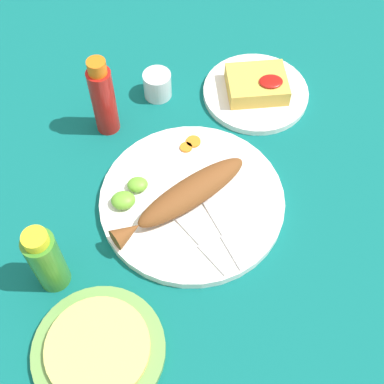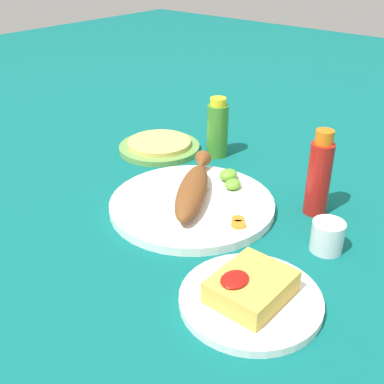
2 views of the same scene
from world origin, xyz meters
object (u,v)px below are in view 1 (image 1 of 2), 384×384
Objects in this scene: hot_sauce_bottle_green at (46,260)px; fried_fish at (185,196)px; fork_far at (198,240)px; fork_near at (222,231)px; side_plate_fries at (256,93)px; hot_sauce_bottle_red at (103,98)px; tortilla_plate at (99,350)px; salt_cup at (158,86)px; main_plate at (192,201)px.

fried_fish is at bearing 26.83° from hot_sauce_bottle_green.
fork_far is 1.08× the size of hot_sauce_bottle_green.
side_plate_fries is (0.11, 0.33, -0.01)m from fork_near.
fork_near is at bearing 10.13° from hot_sauce_bottle_green.
tortilla_plate is at bearing -92.71° from hot_sauce_bottle_red.
tortilla_plate is (-0.17, -0.17, -0.01)m from fork_far.
salt_cup is (0.10, 0.08, -0.06)m from hot_sauce_bottle_red.
fork_far is at bearing -114.89° from side_plate_fries.
hot_sauce_bottle_red is 0.34m from hot_sauce_bottle_green.
hot_sauce_bottle_green is (-0.09, -0.32, -0.01)m from hot_sauce_bottle_red.
main_plate is 1.53× the size of side_plate_fries.
fork_near reaches higher than side_plate_fries.
fried_fish reaches higher than main_plate.
tortilla_plate is at bearing -103.38° from salt_cup.
salt_cup is at bearing 173.74° from fork_near.
salt_cup is at bearing 99.14° from main_plate.
hot_sauce_bottle_red reaches higher than hot_sauce_bottle_green.
fork_near is at bearing 40.29° from tortilla_plate.
fork_far is at bearing -82.80° from salt_cup.
hot_sauce_bottle_red reaches higher than fried_fish.
side_plate_fries is (0.31, 0.06, -0.08)m from hot_sauce_bottle_red.
hot_sauce_bottle_red reaches higher than tortilla_plate.
fork_near is 1.10× the size of fork_far.
side_plate_fries is 0.61m from tortilla_plate.
tortilla_plate is (-0.02, -0.45, -0.08)m from hot_sauce_bottle_red.
fork_near is 1.19× the size of hot_sauce_bottle_green.
side_plate_fries is (0.17, 0.26, -0.03)m from fried_fish.
fork_far is 0.92× the size of hot_sauce_bottle_red.
hot_sauce_bottle_green is at bearing -100.57° from fork_near.
fried_fish is 0.09m from fork_near.
hot_sauce_bottle_red is 0.32m from side_plate_fries.
fork_far is at bearing -110.10° from fried_fish.
fried_fish reaches higher than salt_cup.
fried_fish is 0.29m from salt_cup.
main_plate is 2.08× the size of fork_far.
tortilla_plate is at bearing -123.69° from main_plate.
hot_sauce_bottle_red is 3.04× the size of salt_cup.
side_plate_fries is at bearing -6.31° from salt_cup.
fork_far is 2.78× the size of salt_cup.
fork_far is 0.33m from hot_sauce_bottle_red.
main_plate is at bearing -0.00° from fried_fish.
fork_near is at bearing 73.88° from fork_far.
main_plate reaches higher than side_plate_fries.
fork_far is 0.36m from salt_cup.
main_plate is 0.09m from fork_near.
salt_cup reaches higher than side_plate_fries.
fried_fish is 4.51× the size of salt_cup.
fork_near is at bearing -54.26° from hot_sauce_bottle_red.
fork_near is 0.36m from salt_cup.
salt_cup is at bearing 76.62° from tortilla_plate.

